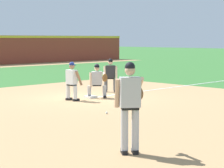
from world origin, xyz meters
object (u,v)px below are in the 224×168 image
object	(u,v)px
umpire	(110,74)
first_baseman	(98,79)
baserunner	(72,80)
pitcher	(130,102)
baseball	(107,113)
first_base_bag	(91,97)

from	to	relation	value
umpire	first_baseman	bearing A→B (deg)	-149.02
first_baseman	baserunner	world-z (taller)	baserunner
pitcher	first_baseman	distance (m)	8.32
baseball	first_base_bag	bearing A→B (deg)	55.59
first_base_bag	baserunner	bearing A→B (deg)	-177.19
first_base_bag	baserunner	size ratio (longest dim) A/B	0.26
pitcher	umpire	xyz separation A→B (m)	(6.90, 7.55, -0.27)
first_baseman	baserunner	size ratio (longest dim) A/B	0.92
first_baseman	baserunner	xyz separation A→B (m)	(-1.16, 0.16, 0.06)
first_baseman	baseball	bearing A→B (deg)	-128.63
umpire	pitcher	bearing A→B (deg)	-132.42
baseball	first_baseman	bearing A→B (deg)	51.37
first_base_bag	baserunner	xyz separation A→B (m)	(-0.98, -0.05, 0.75)
baseball	first_baseman	world-z (taller)	first_baseman
baseball	pitcher	xyz separation A→B (m)	(-2.90, -3.68, 1.02)
pitcher	umpire	distance (m)	10.23
first_baseman	umpire	distance (m)	2.02
first_base_bag	umpire	xyz separation A→B (m)	(1.91, 0.83, 0.75)
baseball	baserunner	world-z (taller)	baserunner
first_base_bag	pitcher	world-z (taller)	pitcher
first_base_bag	pitcher	xyz separation A→B (m)	(-4.99, -6.72, 1.01)
pitcher	first_base_bag	bearing A→B (deg)	53.42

